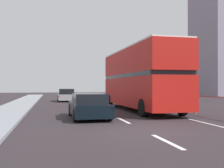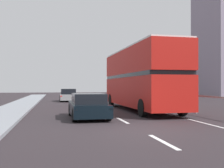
% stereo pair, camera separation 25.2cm
% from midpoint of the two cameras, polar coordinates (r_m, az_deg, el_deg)
% --- Properties ---
extents(ground_plane, '(75.85, 120.00, 0.10)m').
position_cam_midpoint_polar(ground_plane, '(10.97, 6.43, -9.63)').
color(ground_plane, '#2C2428').
extents(lane_paint_markings, '(3.60, 46.00, 0.01)m').
position_cam_midpoint_polar(lane_paint_markings, '(19.81, 4.59, -5.31)').
color(lane_paint_markings, silver).
rests_on(lane_paint_markings, ground).
extents(bridge_side_railing, '(0.10, 42.00, 1.15)m').
position_cam_midpoint_polar(bridge_side_railing, '(21.14, 12.44, -2.46)').
color(bridge_side_railing, gray).
rests_on(bridge_side_railing, ground).
extents(double_decker_bus_red, '(2.77, 11.13, 4.27)m').
position_cam_midpoint_polar(double_decker_bus_red, '(19.29, 6.25, 1.36)').
color(double_decker_bus_red, '#AF1712').
rests_on(double_decker_bus_red, ground).
extents(hatchback_car_near, '(1.89, 4.34, 1.31)m').
position_cam_midpoint_polar(hatchback_car_near, '(14.65, -4.49, -4.59)').
color(hatchback_car_near, black).
rests_on(hatchback_car_near, ground).
extents(sedan_car_ahead, '(1.80, 4.02, 1.37)m').
position_cam_midpoint_polar(sedan_car_ahead, '(30.40, -8.86, -2.34)').
color(sedan_car_ahead, gray).
rests_on(sedan_car_ahead, ground).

